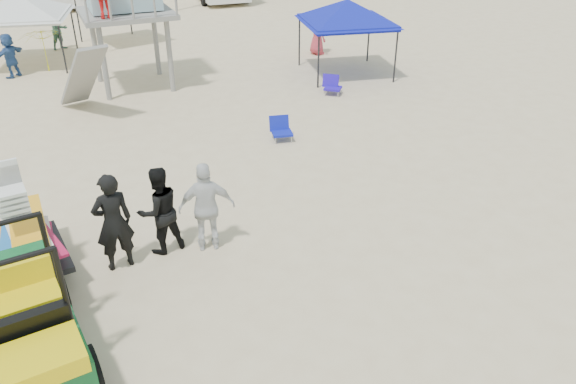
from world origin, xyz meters
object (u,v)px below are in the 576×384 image
object	(u,v)px
utility_cart	(15,313)
man_left	(113,222)
canopy_blue	(348,3)
surf_trailer	(24,237)

from	to	relation	value
utility_cart	man_left	xyz separation A→B (m)	(1.52, 2.04, -0.04)
man_left	canopy_blue	xyz separation A→B (m)	(9.16, 9.39, 1.57)
surf_trailer	man_left	bearing A→B (deg)	-11.20
utility_cart	surf_trailer	bearing A→B (deg)	89.78
utility_cart	surf_trailer	distance (m)	2.35
surf_trailer	canopy_blue	xyz separation A→B (m)	(10.67, 9.09, 1.71)
man_left	utility_cart	bearing A→B (deg)	42.53
surf_trailer	canopy_blue	bearing A→B (deg)	40.42
utility_cart	man_left	size ratio (longest dim) A/B	1.58
utility_cart	man_left	distance (m)	2.55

